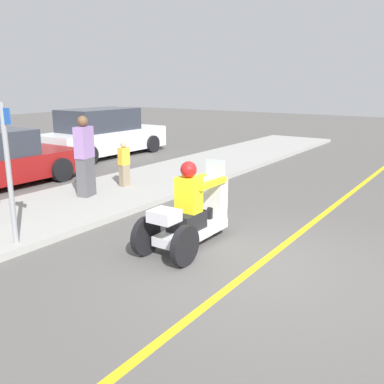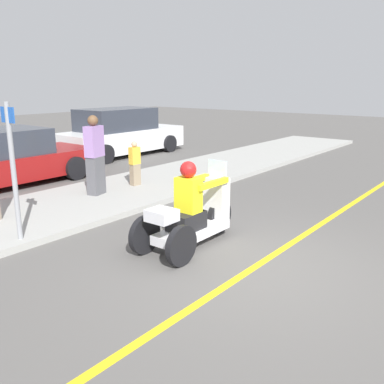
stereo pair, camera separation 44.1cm
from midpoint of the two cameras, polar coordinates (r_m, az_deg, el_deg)
name	(u,v)px [view 2 (the right image)]	position (r m, az deg, el deg)	size (l,w,h in m)	color
ground_plane	(253,268)	(6.35, 10.15, -10.00)	(60.00, 60.00, 0.00)	#565451
lane_stripe	(258,265)	(6.48, 10.81, -9.51)	(24.00, 0.12, 0.01)	gold
sidewalk_strip	(61,208)	(9.25, -15.74, -2.06)	(28.00, 2.80, 0.12)	#9E9E99
motorcycle_trike	(192,216)	(6.91, 1.86, -3.22)	(2.11, 0.84, 1.42)	black
spectator_mid_group	(95,157)	(9.79, -11.57, 4.61)	(0.47, 0.35, 1.78)	#515156
spectator_far_back	(135,164)	(10.59, -6.45, 3.71)	(0.27, 0.17, 1.09)	gray
parked_car_lot_far	(120,134)	(15.83, -8.73, 7.71)	(4.89, 1.99, 1.70)	silver
street_sign	(13,167)	(7.18, -21.16, 3.16)	(0.08, 0.36, 2.20)	gray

